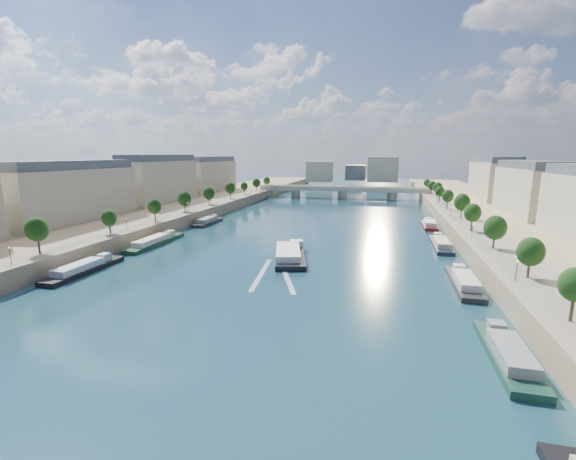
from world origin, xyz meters
The scene contains 17 objects.
ground centered at (0.00, 100.00, 0.00)m, with size 700.00×700.00×0.00m, color #0C2835.
quay_left centered at (-72.00, 100.00, 2.50)m, with size 44.00×520.00×5.00m, color #9E8460.
quay_right centered at (72.00, 100.00, 2.50)m, with size 44.00×520.00×5.00m, color #9E8460.
pave_left centered at (-57.00, 100.00, 5.05)m, with size 14.00×520.00×0.10m, color gray.
pave_right centered at (57.00, 100.00, 5.05)m, with size 14.00×520.00×0.10m, color gray.
trees_left centered at (-55.00, 102.00, 10.48)m, with size 4.80×268.80×8.26m.
trees_right centered at (55.00, 110.00, 10.48)m, with size 4.80×268.80×8.26m.
lamps_left centered at (-52.50, 90.00, 7.78)m, with size 0.36×200.36×4.28m.
lamps_right centered at (52.50, 105.00, 7.78)m, with size 0.36×200.36×4.28m.
buildings_left centered at (-85.00, 112.00, 16.45)m, with size 16.00×226.00×23.20m.
buildings_right centered at (85.00, 112.00, 16.45)m, with size 16.00×226.00×23.20m.
skyline centered at (3.19, 319.52, 14.66)m, with size 79.00×42.00×22.00m.
bridge centered at (0.00, 222.84, 5.08)m, with size 112.00×12.00×8.15m.
tour_barge centered at (1.39, 69.36, 1.07)m, with size 14.85×29.19×3.81m.
wake centered at (1.39, 52.77, 0.02)m, with size 14.07×25.93×0.04m.
moored_barges_left centered at (-45.50, 43.66, 0.84)m, with size 5.00×158.38×3.60m.
moored_barges_right centered at (45.50, 56.34, 0.84)m, with size 5.00×159.66×3.60m.
Camera 1 is at (26.99, -34.79, 29.41)m, focal length 24.00 mm.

